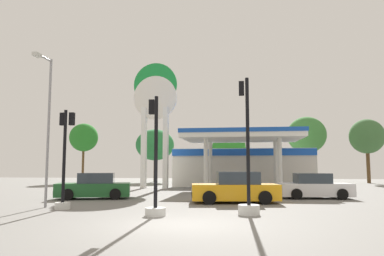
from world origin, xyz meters
name	(u,v)px	position (x,y,z in m)	size (l,w,h in m)	color
ground_plane	(178,225)	(0.00, 0.00, 0.00)	(90.00, 90.00, 0.00)	slate
gas_station	(243,164)	(1.95, 23.58, 2.03)	(12.69, 13.74, 4.57)	beige
station_pole_sign	(155,109)	(-5.48, 18.90, 6.78)	(3.81, 0.56, 10.82)	white
car_0	(235,189)	(1.63, 7.39, 0.71)	(4.63, 2.52, 1.58)	black
car_1	(94,187)	(-6.47, 8.59, 0.67)	(4.43, 2.81, 1.48)	black
car_2	(315,187)	(6.12, 10.58, 0.66)	(4.20, 2.15, 1.45)	black
traffic_signal_0	(64,169)	(-5.74, 3.53, 1.73)	(0.66, 0.69, 4.35)	silver
traffic_signal_1	(248,182)	(2.24, 2.77, 1.27)	(0.83, 0.83, 5.36)	silver
traffic_signal_2	(155,183)	(-1.25, 1.95, 1.23)	(0.78, 0.78, 4.55)	silver
tree_0	(84,138)	(-16.52, 28.98, 5.19)	(3.29, 3.29, 6.85)	brown
tree_1	(155,145)	(-8.58, 31.50, 4.42)	(4.61, 4.61, 6.30)	brown
tree_2	(229,148)	(0.30, 31.59, 3.98)	(3.96, 3.96, 5.87)	brown
tree_3	(307,135)	(9.07, 30.88, 5.35)	(4.31, 4.31, 7.41)	brown
tree_4	(367,137)	(15.66, 31.45, 5.14)	(3.78, 3.78, 7.10)	brown
corner_streetlamp	(47,116)	(-6.85, 3.82, 4.14)	(0.24, 1.48, 6.88)	gray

